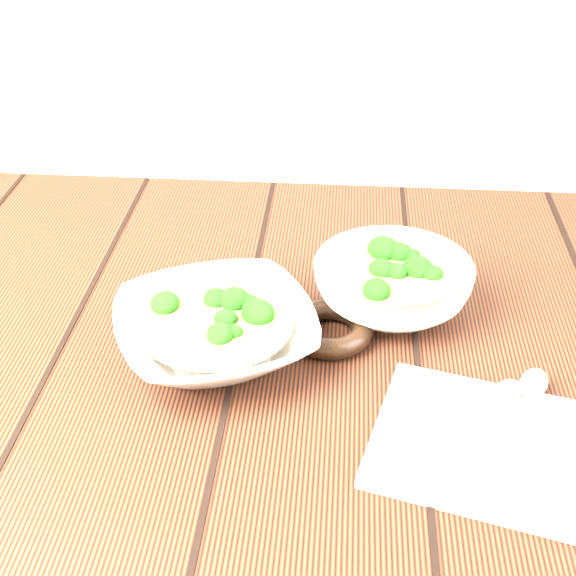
{
  "coord_description": "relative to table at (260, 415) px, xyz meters",
  "views": [
    {
      "loc": [
        0.09,
        -0.73,
        1.31
      ],
      "look_at": [
        0.03,
        0.03,
        0.8
      ],
      "focal_mm": 50.0,
      "sensor_mm": 36.0,
      "label": 1
    }
  ],
  "objects": [
    {
      "name": "trivet",
      "position": [
        0.08,
        0.01,
        0.13
      ],
      "size": [
        0.13,
        0.13,
        0.02
      ],
      "primitive_type": "torus",
      "rotation": [
        0.0,
        0.0,
        -0.35
      ],
      "color": "black",
      "rests_on": "table"
    },
    {
      "name": "napkin",
      "position": [
        0.24,
        -0.16,
        0.13
      ],
      "size": [
        0.25,
        0.23,
        0.01
      ],
      "primitive_type": "cube",
      "rotation": [
        0.0,
        0.0,
        -0.26
      ],
      "color": "#BDB89D",
      "rests_on": "table"
    },
    {
      "name": "soup_bowl_front",
      "position": [
        -0.04,
        -0.03,
        0.15
      ],
      "size": [
        0.28,
        0.28,
        0.06
      ],
      "color": "silver",
      "rests_on": "table"
    },
    {
      "name": "spoon_right",
      "position": [
        0.28,
        -0.11,
        0.13
      ],
      "size": [
        0.08,
        0.17,
        0.01
      ],
      "color": "#AFAB9A",
      "rests_on": "napkin"
    },
    {
      "name": "spoon_left",
      "position": [
        0.25,
        -0.12,
        0.13
      ],
      "size": [
        0.1,
        0.16,
        0.01
      ],
      "color": "#AFAB9A",
      "rests_on": "napkin"
    },
    {
      "name": "soup_bowl_back",
      "position": [
        0.15,
        0.07,
        0.15
      ],
      "size": [
        0.21,
        0.21,
        0.07
      ],
      "color": "silver",
      "rests_on": "table"
    },
    {
      "name": "table",
      "position": [
        0.0,
        0.0,
        0.0
      ],
      "size": [
        1.2,
        0.8,
        0.75
      ],
      "color": "#391B10",
      "rests_on": "ground"
    }
  ]
}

